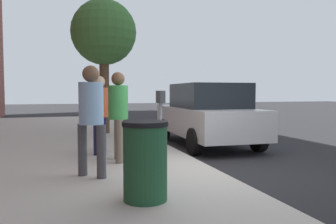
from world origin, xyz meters
TOP-DOWN VIEW (x-y plane):
  - ground_plane at (0.00, 0.00)m, footprint 80.00×80.00m
  - sidewalk_slab at (0.00, 3.00)m, footprint 28.00×6.00m
  - parking_meter at (1.12, 0.64)m, footprint 0.36×0.12m
  - pedestrian_at_meter at (0.97, 1.56)m, footprint 0.53×0.39m
  - pedestrian_bystander at (-0.13, 2.17)m, footprint 0.43×0.43m
  - parking_officer at (1.94, 1.83)m, footprint 0.49×0.38m
  - parked_sedan_near at (3.20, -1.35)m, footprint 4.46×2.08m
  - street_tree at (5.73, 1.27)m, footprint 2.16×2.16m
  - traffic_signal at (9.09, 0.82)m, footprint 0.24×0.44m
  - trash_bin at (-1.53, 1.62)m, footprint 0.59×0.59m

SIDE VIEW (x-z plane):
  - ground_plane at x=0.00m, z-range 0.00..0.00m
  - sidewalk_slab at x=0.00m, z-range 0.00..0.15m
  - trash_bin at x=-1.53m, z-range 0.15..1.16m
  - parked_sedan_near at x=3.20m, z-range 0.01..1.78m
  - parking_meter at x=1.12m, z-range 0.46..1.87m
  - parking_officer at x=1.94m, z-range 0.30..2.04m
  - pedestrian_at_meter at x=0.97m, z-range 0.31..2.09m
  - pedestrian_bystander at x=-0.13m, z-range 0.32..2.12m
  - traffic_signal at x=9.09m, z-range 0.78..4.38m
  - street_tree at x=5.73m, z-range 1.24..5.69m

